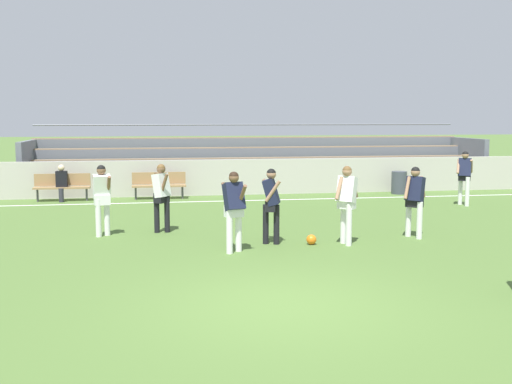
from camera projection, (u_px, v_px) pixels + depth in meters
The scene contains 16 objects.
ground_plane at pixel (283, 305), 9.12m from camera, with size 160.00×160.00×0.00m, color #4C6B30.
field_line_sideline at pixel (212, 201), 20.27m from camera, with size 44.00×0.12×0.01m, color white.
sideline_wall at pixel (207, 178), 21.76m from camera, with size 48.00×0.16×1.26m, color #BCB7AD.
bleacher_stand at pixel (260, 161), 24.33m from camera, with size 17.70×3.38×2.46m.
bench_centre_sideline at pixel (159, 183), 20.82m from camera, with size 1.80×0.40×0.90m.
bench_near_wall_gap at pixel (62, 185), 20.31m from camera, with size 1.80×0.40×0.90m.
trash_bin at pixel (399, 183), 22.22m from camera, with size 0.55×0.55×0.81m, color #3D424C.
spectator_seated at pixel (62, 180), 20.17m from camera, with size 0.36×0.42×1.21m.
player_white_wide_right at pixel (347, 198), 13.31m from camera, with size 0.65×0.52×1.72m.
player_dark_deep_cover at pixel (271, 199), 13.38m from camera, with size 0.47×0.57×1.66m.
player_dark_on_ball at pixel (465, 173), 19.25m from camera, with size 0.69×0.50×1.70m.
player_dark_overlapping at pixel (415, 196), 14.08m from camera, with size 0.65×0.50×1.64m.
player_dark_pressing_high at pixel (234, 205), 12.54m from camera, with size 0.48×0.64×1.67m.
player_white_wide_left at pixel (162, 192), 14.72m from camera, with size 0.48×0.58×1.65m.
player_white_dropping_back at pixel (102, 194), 14.26m from camera, with size 0.47×0.56×1.67m.
soccer_ball at pixel (311, 240), 13.42m from camera, with size 0.22×0.22×0.22m, color orange.
Camera 1 is at (-1.85, -8.66, 2.77)m, focal length 43.28 mm.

